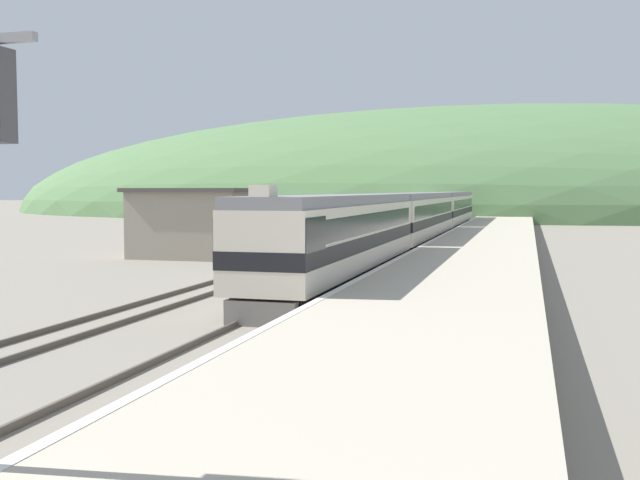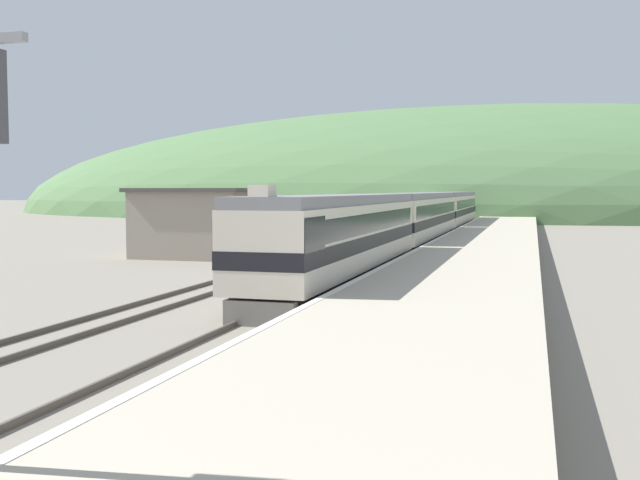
{
  "view_description": "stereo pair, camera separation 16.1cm",
  "coord_description": "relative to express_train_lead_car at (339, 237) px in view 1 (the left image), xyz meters",
  "views": [
    {
      "loc": [
        7.66,
        -4.09,
        4.08
      ],
      "look_at": [
        0.5,
        21.61,
        2.29
      ],
      "focal_mm": 42.0,
      "sensor_mm": 36.0,
      "label": 1
    },
    {
      "loc": [
        7.82,
        -4.04,
        4.08
      ],
      "look_at": [
        0.5,
        21.61,
        2.29
      ],
      "focal_mm": 42.0,
      "sensor_mm": 36.0,
      "label": 2
    }
  ],
  "objects": [
    {
      "name": "distant_hills",
      "position": [
        0.0,
        98.41,
        -2.12
      ],
      "size": [
        172.76,
        77.74,
        35.77
      ],
      "color": "#517547",
      "rests_on": "ground"
    },
    {
      "name": "track_siding",
      "position": [
        -4.86,
        43.62,
        -2.04
      ],
      "size": [
        1.52,
        180.0,
        0.16
      ],
      "color": "#4C443D",
      "rests_on": "ground"
    },
    {
      "name": "carriage_third",
      "position": [
        0.0,
        45.64,
        -0.01
      ],
      "size": [
        2.91,
        22.41,
        3.88
      ],
      "color": "black",
      "rests_on": "ground"
    },
    {
      "name": "express_train_lead_car",
      "position": [
        0.0,
        0.0,
        0.0
      ],
      "size": [
        2.92,
        20.05,
        4.24
      ],
      "color": "black",
      "rests_on": "ground"
    },
    {
      "name": "platform",
      "position": [
        4.96,
        23.62,
        -1.65
      ],
      "size": [
        6.34,
        140.0,
        0.95
      ],
      "color": "#B2A893",
      "rests_on": "ground"
    },
    {
      "name": "carriage_second",
      "position": [
        0.0,
        22.34,
        -0.01
      ],
      "size": [
        2.91,
        22.41,
        3.88
      ],
      "color": "black",
      "rests_on": "ground"
    },
    {
      "name": "siding_train",
      "position": [
        -4.86,
        38.06,
        -0.32
      ],
      "size": [
        2.9,
        47.74,
        3.48
      ],
      "color": "black",
      "rests_on": "ground"
    },
    {
      "name": "station_shed",
      "position": [
        -11.76,
        11.49,
        -0.01
      ],
      "size": [
        7.3,
        6.37,
        4.19
      ],
      "color": "gray",
      "rests_on": "ground"
    },
    {
      "name": "track_main",
      "position": [
        0.0,
        43.62,
        -2.04
      ],
      "size": [
        1.52,
        180.0,
        0.16
      ],
      "color": "#4C443D",
      "rests_on": "ground"
    }
  ]
}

